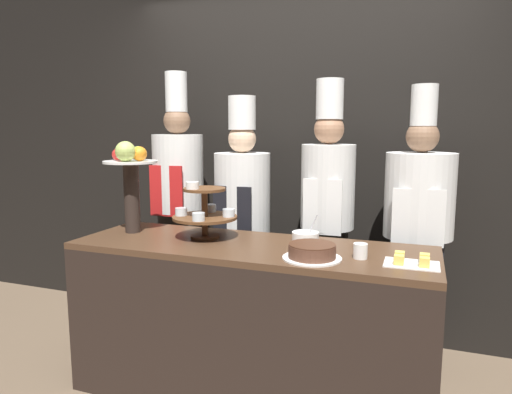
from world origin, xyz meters
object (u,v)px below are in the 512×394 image
at_px(fruit_pedestal, 131,174).
at_px(cake_round, 312,252).
at_px(serving_bowl_far, 305,237).
at_px(chef_left, 179,196).
at_px(cup_white, 360,251).
at_px(chef_center_left, 242,212).
at_px(chef_right, 418,224).
at_px(cake_square_tray, 412,261).
at_px(tiered_stand, 204,212).
at_px(chef_center_right, 327,209).

relative_size(fruit_pedestal, cake_round, 1.93).
distance_m(serving_bowl_far, chef_left, 1.15).
distance_m(cup_white, chef_center_left, 1.12).
height_order(fruit_pedestal, chef_left, chef_left).
relative_size(cup_white, chef_left, 0.04).
bearing_deg(chef_right, cake_round, -121.72).
height_order(cake_square_tray, serving_bowl_far, serving_bowl_far).
bearing_deg(chef_center_left, chef_right, 0.00).
distance_m(cake_square_tray, chef_right, 0.71).
height_order(cake_round, cake_square_tray, cake_round).
relative_size(cake_square_tray, serving_bowl_far, 1.57).
bearing_deg(fruit_pedestal, cake_square_tray, -4.52).
distance_m(tiered_stand, cake_round, 0.73).
bearing_deg(chef_left, chef_center_left, -0.01).
bearing_deg(serving_bowl_far, chef_center_right, 85.82).
bearing_deg(chef_left, fruit_pedestal, -89.09).
xyz_separation_m(cake_round, cup_white, (0.22, 0.09, 0.00)).
xyz_separation_m(chef_left, chef_right, (1.65, -0.00, -0.09)).
xyz_separation_m(cake_round, serving_bowl_far, (-0.11, 0.32, -0.01)).
height_order(tiered_stand, chef_center_right, chef_center_right).
bearing_deg(fruit_pedestal, cake_round, -9.22).
xyz_separation_m(cup_white, chef_right, (0.26, 0.68, 0.02)).
bearing_deg(cake_square_tray, chef_center_left, 147.94).
bearing_deg(serving_bowl_far, cake_round, -70.71).
bearing_deg(chef_center_right, chef_center_left, -179.99).
xyz_separation_m(cake_square_tray, chef_center_left, (-1.13, 0.71, 0.04)).
bearing_deg(chef_right, chef_center_right, 179.99).
xyz_separation_m(serving_bowl_far, chef_center_left, (-0.56, 0.45, 0.03)).
bearing_deg(cake_round, chef_left, 146.70).
bearing_deg(chef_center_left, cake_square_tray, -32.06).
height_order(cake_round, chef_left, chef_left).
bearing_deg(cake_square_tray, serving_bowl_far, 155.25).
bearing_deg(cake_round, chef_center_right, 96.01).
bearing_deg(chef_left, serving_bowl_far, -22.82).
relative_size(cake_round, chef_right, 0.16).
bearing_deg(serving_bowl_far, cup_white, -35.08).
height_order(chef_center_right, chef_right, chef_center_right).
bearing_deg(cup_white, chef_center_left, 142.73).
bearing_deg(chef_center_left, chef_left, 179.99).
bearing_deg(chef_center_left, cup_white, -37.27).
height_order(fruit_pedestal, serving_bowl_far, fruit_pedestal).
xyz_separation_m(fruit_pedestal, chef_center_right, (1.08, 0.58, -0.24)).
height_order(cake_square_tray, chef_left, chef_left).
bearing_deg(chef_center_left, chef_center_right, 0.01).
bearing_deg(chef_left, cup_white, -26.03).
bearing_deg(cake_round, chef_center_left, 131.17).
distance_m(fruit_pedestal, chef_center_left, 0.82).
xyz_separation_m(serving_bowl_far, chef_right, (0.59, 0.45, 0.03)).
relative_size(fruit_pedestal, chef_center_right, 0.31).
distance_m(chef_left, chef_center_left, 0.51).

